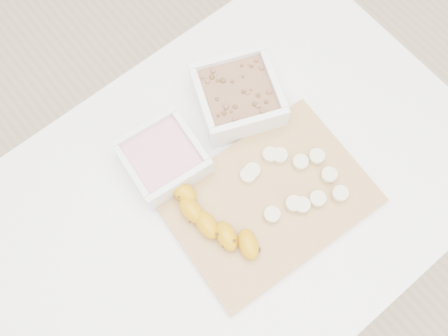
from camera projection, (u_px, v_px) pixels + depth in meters
ground at (230, 256)px, 1.69m from camera, size 3.50×3.50×0.00m
table at (233, 203)px, 1.07m from camera, size 1.00×0.70×0.75m
bowl_yogurt at (163, 159)px, 0.97m from camera, size 0.16×0.16×0.07m
bowl_granola at (238, 97)px, 1.01m from camera, size 0.21×0.21×0.07m
cutting_board at (269, 200)px, 0.97m from camera, size 0.39×0.29×0.01m
banana at (215, 222)px, 0.93m from camera, size 0.06×0.21×0.04m
banana_slices at (293, 180)px, 0.96m from camera, size 0.18×0.18×0.02m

